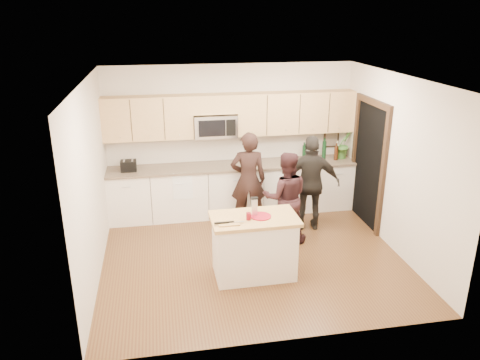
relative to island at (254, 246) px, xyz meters
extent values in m
plane|color=brown|center=(0.08, 0.53, -0.45)|extent=(4.50, 4.50, 0.00)
cube|color=beige|center=(0.08, 2.53, 0.90)|extent=(4.50, 0.02, 2.70)
cube|color=beige|center=(0.08, -1.47, 0.90)|extent=(4.50, 0.02, 2.70)
cube|color=beige|center=(-2.17, 0.53, 0.90)|extent=(0.02, 4.00, 2.70)
cube|color=beige|center=(2.33, 0.53, 0.90)|extent=(0.02, 4.00, 2.70)
cube|color=white|center=(0.08, 0.53, 2.25)|extent=(4.50, 4.00, 0.02)
cube|color=white|center=(0.08, 2.22, 0.00)|extent=(4.50, 0.62, 0.90)
cube|color=#7B6652|center=(0.08, 2.21, 0.47)|extent=(4.50, 0.66, 0.04)
cube|color=tan|center=(-1.40, 2.37, 1.37)|extent=(1.55, 0.33, 0.75)
cube|color=tan|center=(1.24, 2.37, 1.37)|extent=(2.17, 0.33, 0.75)
cube|color=tan|center=(-0.23, 2.37, 1.58)|extent=(0.78, 0.33, 0.33)
cube|color=silver|center=(-0.23, 2.33, 1.20)|extent=(0.76, 0.40, 0.40)
cube|color=black|center=(-0.31, 2.13, 1.20)|extent=(0.47, 0.01, 0.29)
cube|color=black|center=(0.02, 2.13, 1.20)|extent=(0.17, 0.01, 0.29)
cube|color=black|center=(2.32, 1.43, 0.60)|extent=(0.02, 1.05, 2.10)
cube|color=black|center=(2.30, 0.86, 0.60)|extent=(0.06, 0.10, 2.10)
cube|color=black|center=(2.30, 2.01, 0.60)|extent=(0.06, 0.10, 2.10)
cube|color=black|center=(2.30, 1.43, 1.70)|extent=(0.06, 1.25, 0.10)
cube|color=black|center=(2.03, 2.52, 0.83)|extent=(0.30, 0.03, 0.38)
cube|color=tan|center=(2.03, 2.50, 0.83)|extent=(0.24, 0.00, 0.32)
cube|color=white|center=(-0.87, 1.91, 0.25)|extent=(0.34, 0.01, 0.48)
cube|color=white|center=(-0.87, 2.20, 0.48)|extent=(0.34, 0.60, 0.01)
cube|color=white|center=(0.00, 0.00, -0.03)|extent=(1.11, 0.66, 0.85)
cube|color=tan|center=(0.00, 0.00, 0.42)|extent=(1.21, 0.72, 0.05)
cylinder|color=maroon|center=(0.09, -0.01, 0.45)|extent=(0.29, 0.29, 0.02)
cube|color=silver|center=(0.01, 0.05, 0.58)|extent=(0.08, 0.06, 0.23)
cube|color=black|center=(0.01, 0.05, 0.71)|extent=(0.09, 0.07, 0.02)
cylinder|color=maroon|center=(-0.10, -0.07, 0.50)|extent=(0.06, 0.06, 0.10)
cube|color=tan|center=(-0.38, -0.16, 0.45)|extent=(0.29, 0.16, 0.02)
cube|color=black|center=(-0.44, -0.16, 0.47)|extent=(0.27, 0.03, 0.02)
cube|color=silver|center=(-0.28, -0.16, 0.47)|extent=(0.21, 0.03, 0.01)
cube|color=black|center=(-1.78, 2.20, 0.58)|extent=(0.27, 0.21, 0.18)
cube|color=silver|center=(-1.85, 2.20, 0.67)|extent=(0.03, 0.15, 0.00)
cube|color=silver|center=(-1.71, 2.20, 0.67)|extent=(0.03, 0.15, 0.00)
cylinder|color=black|center=(1.42, 2.29, 0.65)|extent=(0.07, 0.07, 0.33)
cylinder|color=#331709|center=(1.61, 2.32, 0.68)|extent=(0.08, 0.08, 0.39)
cylinder|color=black|center=(1.79, 2.23, 0.69)|extent=(0.08, 0.08, 0.41)
cylinder|color=#331709|center=(2.00, 2.16, 0.65)|extent=(0.08, 0.08, 0.32)
cylinder|color=#B8B590|center=(2.10, 2.37, 0.64)|extent=(0.07, 0.07, 0.31)
imported|color=#437D32|center=(2.18, 2.25, 0.75)|extent=(0.35, 0.31, 0.54)
imported|color=black|center=(0.24, 1.66, 0.38)|extent=(0.65, 0.47, 1.68)
imported|color=black|center=(0.71, 0.97, 0.30)|extent=(0.81, 0.68, 1.51)
imported|color=black|center=(1.26, 1.33, 0.37)|extent=(1.03, 0.60, 1.65)
camera|label=1|loc=(-1.23, -5.73, 3.12)|focal=35.00mm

